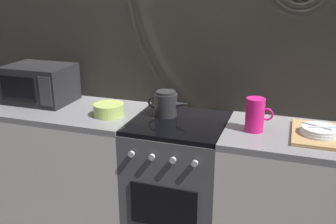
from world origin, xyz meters
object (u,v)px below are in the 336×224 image
(kettle, at_px, (166,104))
(pitcher, at_px, (255,115))
(dish_pile, at_px, (320,133))
(microwave, at_px, (40,84))
(stove_unit, at_px, (178,183))
(mixing_bowl, at_px, (109,110))

(kettle, distance_m, pitcher, 0.59)
(pitcher, distance_m, dish_pile, 0.37)
(microwave, bearing_deg, kettle, -0.32)
(stove_unit, height_order, pitcher, pitcher)
(stove_unit, height_order, mixing_bowl, mixing_bowl)
(mixing_bowl, relative_size, pitcher, 1.00)
(dish_pile, bearing_deg, microwave, 177.88)
(stove_unit, xyz_separation_m, mixing_bowl, (-0.46, -0.05, 0.49))
(pitcher, height_order, dish_pile, pitcher)
(kettle, bearing_deg, mixing_bowl, -161.66)
(mixing_bowl, bearing_deg, dish_pile, 2.33)
(stove_unit, xyz_separation_m, pitcher, (0.47, -0.02, 0.55))
(microwave, xyz_separation_m, mixing_bowl, (0.61, -0.12, -0.10))
(stove_unit, height_order, microwave, microwave)
(dish_pile, bearing_deg, kettle, 176.04)
(mixing_bowl, bearing_deg, kettle, 18.34)
(microwave, distance_m, pitcher, 1.55)
(pitcher, bearing_deg, mixing_bowl, -178.26)
(stove_unit, bearing_deg, microwave, 176.11)
(pitcher, relative_size, dish_pile, 0.50)
(microwave, bearing_deg, pitcher, -3.51)
(stove_unit, distance_m, pitcher, 0.73)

